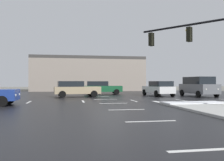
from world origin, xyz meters
The scene contains 10 objects.
ground_plane centered at (0.00, 0.00, 0.00)m, with size 120.00×120.00×0.00m, color slate.
road_asphalt centered at (0.00, 0.00, 0.01)m, with size 44.00×44.00×0.02m, color black.
snow_strip_curbside centered at (5.00, -4.00, 0.17)m, with size 4.00×1.60×0.06m, color white.
lane_markings centered at (1.20, -1.38, 0.02)m, with size 36.15×36.15×0.01m.
traffic_signal_mast centered at (5.27, -4.85, 3.91)m, with size 4.21×5.25×5.51m.
strip_building_background centered at (0.17, 24.15, 2.87)m, with size 18.65×8.00×5.73m.
sedan_white centered at (6.34, 6.00, 0.85)m, with size 2.36×4.66×1.58m.
sedan_green centered at (0.79, 10.41, 0.85)m, with size 4.63×2.26×1.58m.
sedan_tan centered at (-2.44, 5.84, 0.85)m, with size 4.67×2.40×1.58m.
suv_grey centered at (10.16, 4.65, 1.09)m, with size 2.30×4.89×2.03m.
Camera 1 is at (-3.08, -19.01, 1.52)m, focal length 39.59 mm.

